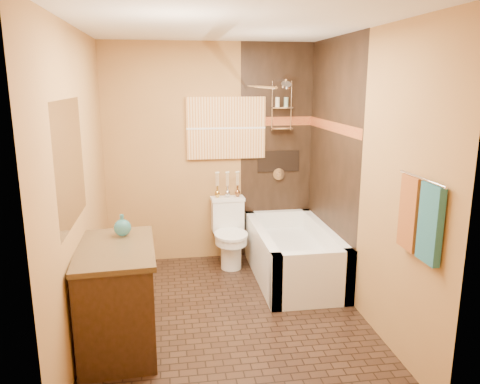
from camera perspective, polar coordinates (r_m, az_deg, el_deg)
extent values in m
plane|color=black|center=(4.38, -1.43, -14.87)|extent=(3.00, 3.00, 0.00)
cube|color=#AC7B42|center=(3.98, -18.95, 0.70)|extent=(0.02, 3.00, 2.50)
cube|color=#AC7B42|center=(4.26, 14.68, 1.82)|extent=(0.02, 3.00, 2.50)
cube|color=#AC7B42|center=(5.41, -3.60, 4.62)|extent=(2.40, 0.02, 2.50)
cube|color=#AC7B42|center=(2.52, 2.91, -5.74)|extent=(2.40, 0.02, 2.50)
plane|color=silver|center=(3.88, -1.66, 19.70)|extent=(3.00, 3.00, 0.00)
cube|color=black|center=(5.52, 4.47, 4.79)|extent=(0.85, 0.01, 2.50)
cube|color=black|center=(4.94, 11.12, 3.56)|extent=(0.01, 1.50, 2.50)
cube|color=maroon|center=(5.47, 4.57, 8.60)|extent=(0.85, 0.01, 0.10)
cube|color=maroon|center=(4.89, 11.21, 7.83)|extent=(0.01, 1.50, 0.10)
cube|color=black|center=(5.54, 4.72, 3.76)|extent=(0.50, 0.01, 0.25)
cylinder|color=silver|center=(5.33, 5.26, 13.41)|extent=(0.02, 0.26, 0.02)
cylinder|color=silver|center=(5.19, 5.66, 12.86)|extent=(0.11, 0.11, 0.09)
cylinder|color=silver|center=(5.55, 4.73, 2.20)|extent=(0.14, 0.02, 0.14)
cylinder|color=silver|center=(4.66, 2.18, 12.73)|extent=(0.03, 1.55, 0.03)
cylinder|color=silver|center=(3.29, 21.31, 1.53)|extent=(0.02, 0.55, 0.02)
cube|color=#1F546A|center=(3.25, 22.19, -3.61)|extent=(0.05, 0.22, 0.52)
cube|color=#914E1A|center=(3.46, 20.01, -2.40)|extent=(0.05, 0.22, 0.52)
cube|color=#CB732F|center=(5.37, -1.70, 7.80)|extent=(0.90, 0.04, 0.70)
cube|color=white|center=(3.59, -19.99, 3.38)|extent=(0.01, 1.00, 0.90)
cube|color=white|center=(4.46, 8.87, -10.53)|extent=(0.80, 0.10, 0.55)
cube|color=white|center=(5.72, 4.63, -4.97)|extent=(0.80, 0.10, 0.55)
cube|color=white|center=(5.01, 2.57, -7.67)|extent=(0.10, 1.50, 0.55)
cube|color=white|center=(5.18, 10.24, -7.13)|extent=(0.10, 1.50, 0.55)
cube|color=white|center=(5.12, 6.44, -8.46)|extent=(0.64, 1.34, 0.35)
cube|color=white|center=(5.48, -1.52, -2.88)|extent=(0.37, 0.18, 0.37)
cube|color=white|center=(5.42, -1.53, -0.83)|extent=(0.39, 0.20, 0.04)
cylinder|color=white|center=(5.32, -1.09, -7.42)|extent=(0.23, 0.23, 0.37)
cylinder|color=white|center=(5.26, -1.10, -5.76)|extent=(0.36, 0.36, 0.10)
cylinder|color=white|center=(5.25, -1.10, -5.21)|extent=(0.38, 0.38, 0.03)
cube|color=black|center=(3.88, -14.77, -12.61)|extent=(0.61, 0.94, 0.80)
cube|color=black|center=(3.72, -15.00, -6.75)|extent=(0.64, 0.99, 0.04)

